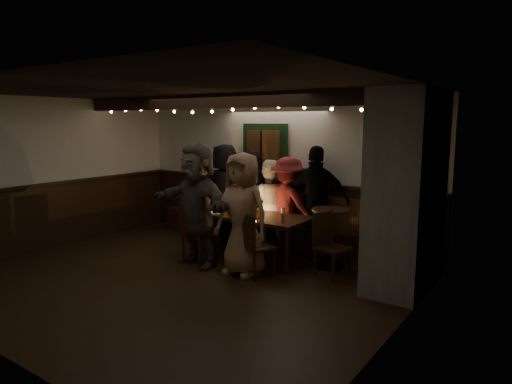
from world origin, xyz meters
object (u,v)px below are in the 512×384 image
Objects in this scene: person_a at (225,193)px; person_e at (317,201)px; chair_near_right at (252,242)px; person_b at (254,197)px; person_g at (242,214)px; chair_end at (328,241)px; high_top at (330,230)px; person_d at (288,205)px; person_c at (269,204)px; person_f at (197,205)px; chair_near_left at (195,230)px; dining_table at (249,218)px.

person_e is (1.83, 0.12, 0.01)m from person_a.
chair_near_right is 0.54× the size of person_b.
person_a is at bearing 135.97° from person_g.
chair_end is 0.42m from high_top.
person_g is at bearing 102.77° from person_d.
person_a is 1.06× the size of person_b.
high_top is at bearing 56.41° from chair_near_right.
person_g is (1.42, -1.37, -0.01)m from person_a.
person_d is (0.76, -0.08, -0.04)m from person_b.
person_a is at bearing 10.59° from person_d.
person_b is at bearing -156.79° from person_a.
person_a reaches higher than high_top.
person_g is (0.83, -1.46, 0.04)m from person_b.
person_c is 0.86× the size of person_e.
chair_end is 2.09m from person_b.
person_f is at bearing -148.57° from high_top.
person_b is at bearing 88.37° from chair_near_left.
high_top is (1.29, 0.30, -0.09)m from dining_table.
high_top is 0.51× the size of person_g.
person_a is at bearing 123.12° from person_f.
person_c is (-1.51, 0.75, 0.25)m from chair_end.
chair_end is 1.38m from person_d.
person_c is (-0.66, 1.41, 0.26)m from chair_near_right.
person_e reaches higher than chair_near_right.
person_g is at bearing 3.26° from chair_near_left.
chair_end is at bearing 177.39° from person_a.
chair_near_left is at bearing 125.11° from person_a.
chair_near_left reaches higher than dining_table.
chair_near_right is at bearing 153.20° from person_a.
chair_end is (1.93, 0.67, -0.03)m from chair_near_left.
person_e is (0.21, 1.52, 0.39)m from chair_near_right.
chair_near_right reaches higher than high_top.
person_e is (-0.64, 0.86, 0.38)m from chair_end.
person_c reaches higher than high_top.
person_e is at bearing 74.45° from person_g.
dining_table is at bearing 70.73° from person_f.
dining_table is at bearing 128.88° from chair_near_right.
person_b reaches higher than person_d.
person_d is at bearing -5.34° from person_e.
chair_near_left is 0.94m from person_g.
high_top is 0.50× the size of person_a.
person_a reaches higher than person_d.
person_a is at bearing -13.46° from person_e.
chair_near_right is at bearing 0.71° from chair_near_left.
person_c is at bearing 85.72° from person_f.
high_top is (0.69, 1.04, 0.05)m from chair_near_right.
person_e reaches higher than person_a.
chair_near_left reaches higher than chair_near_right.
person_f is (-0.37, -1.42, 0.16)m from person_c.
chair_near_left is 0.52× the size of person_f.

